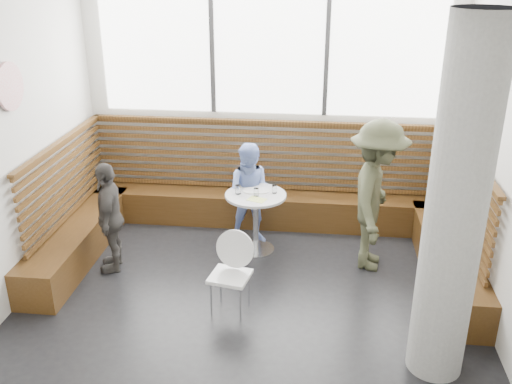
# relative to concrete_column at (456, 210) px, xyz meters

# --- Properties ---
(room) EXTENTS (5.00, 5.00, 3.20)m
(room) POSITION_rel_concrete_column_xyz_m (-1.85, 0.60, 0.00)
(room) COLOR silver
(room) RESTS_ON ground
(booth) EXTENTS (5.00, 2.50, 1.44)m
(booth) POSITION_rel_concrete_column_xyz_m (-1.85, 2.37, -1.19)
(booth) COLOR #3F270F
(booth) RESTS_ON ground
(concrete_column) EXTENTS (0.50, 0.50, 3.20)m
(concrete_column) POSITION_rel_concrete_column_xyz_m (0.00, 0.00, 0.00)
(concrete_column) COLOR gray
(concrete_column) RESTS_ON ground
(wall_art) EXTENTS (0.03, 0.50, 0.50)m
(wall_art) POSITION_rel_concrete_column_xyz_m (-4.31, 1.00, 0.70)
(wall_art) COLOR white
(wall_art) RESTS_ON room
(cafe_table) EXTENTS (0.76, 0.76, 0.79)m
(cafe_table) POSITION_rel_concrete_column_xyz_m (-1.90, 2.04, -1.04)
(cafe_table) COLOR silver
(cafe_table) RESTS_ON ground
(cafe_chair) EXTENTS (0.42, 0.41, 0.88)m
(cafe_chair) POSITION_rel_concrete_column_xyz_m (-2.01, 0.72, -1.09)
(cafe_chair) COLOR white
(cafe_chair) RESTS_ON ground
(adult_man) EXTENTS (0.87, 1.28, 1.84)m
(adult_man) POSITION_rel_concrete_column_xyz_m (-0.45, 1.83, -0.68)
(adult_man) COLOR #40432D
(adult_man) RESTS_ON ground
(child_back) EXTENTS (0.68, 0.54, 1.35)m
(child_back) POSITION_rel_concrete_column_xyz_m (-1.98, 2.28, -0.92)
(child_back) COLOR #859FE6
(child_back) RESTS_ON ground
(child_left) EXTENTS (0.49, 0.85, 1.36)m
(child_left) POSITION_rel_concrete_column_xyz_m (-3.57, 1.41, -0.92)
(child_left) COLOR #413E3B
(child_left) RESTS_ON ground
(plate_near) EXTENTS (0.21, 0.21, 0.01)m
(plate_near) POSITION_rel_concrete_column_xyz_m (-1.98, 2.12, -0.81)
(plate_near) COLOR white
(plate_near) RESTS_ON cafe_table
(plate_far) EXTENTS (0.19, 0.19, 0.01)m
(plate_far) POSITION_rel_concrete_column_xyz_m (-1.84, 2.14, -0.81)
(plate_far) COLOR white
(plate_far) RESTS_ON cafe_table
(glass_left) EXTENTS (0.07, 0.07, 0.11)m
(glass_left) POSITION_rel_concrete_column_xyz_m (-2.13, 2.02, -0.76)
(glass_left) COLOR white
(glass_left) RESTS_ON cafe_table
(glass_mid) EXTENTS (0.06, 0.06, 0.10)m
(glass_mid) POSITION_rel_concrete_column_xyz_m (-1.89, 1.98, -0.76)
(glass_mid) COLOR white
(glass_mid) RESTS_ON cafe_table
(glass_right) EXTENTS (0.06, 0.06, 0.10)m
(glass_right) POSITION_rel_concrete_column_xyz_m (-1.68, 2.11, -0.76)
(glass_right) COLOR white
(glass_right) RESTS_ON cafe_table
(menu_card) EXTENTS (0.26, 0.22, 0.00)m
(menu_card) POSITION_rel_concrete_column_xyz_m (-1.87, 1.87, -0.81)
(menu_card) COLOR #A5C64C
(menu_card) RESTS_ON cafe_table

